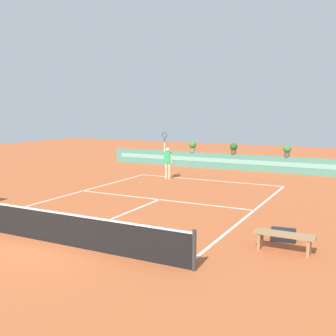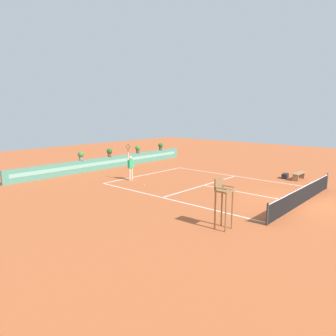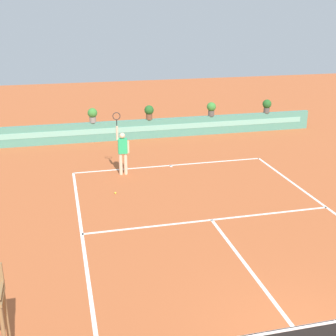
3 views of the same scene
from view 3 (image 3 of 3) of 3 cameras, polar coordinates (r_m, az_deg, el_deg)
The scene contains 9 objects.
ground_plane at distance 14.43m, azimuth 6.01°, elevation -7.15°, with size 60.00×60.00×0.00m, color #B2562D.
court_lines at distance 15.03m, azimuth 5.09°, elevation -5.95°, with size 8.32×11.94×0.01m.
back_wall_barrier at distance 23.69m, azimuth -2.34°, elevation 4.93°, with size 18.00×0.21×1.00m.
tennis_player at distance 18.36m, azimuth -5.70°, elevation 2.30°, with size 0.62×0.24×2.58m.
tennis_ball_near_baseline at distance 16.77m, azimuth -6.60°, elevation -3.12°, with size 0.07×0.07×0.07m, color #CCE033.
potted_plant_centre at distance 23.48m, azimuth -2.38°, elevation 7.09°, with size 0.48×0.48×0.72m.
potted_plant_left at distance 23.11m, azimuth -9.42°, elevation 6.64°, with size 0.48×0.48×0.72m.
potted_plant_far_right at distance 25.55m, azimuth 12.25°, elevation 7.68°, with size 0.48×0.48×0.72m.
potted_plant_right at distance 24.35m, azimuth 5.44°, elevation 7.46°, with size 0.48×0.48×0.72m.
Camera 3 is at (-4.49, -6.11, 6.43)m, focal length 48.77 mm.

